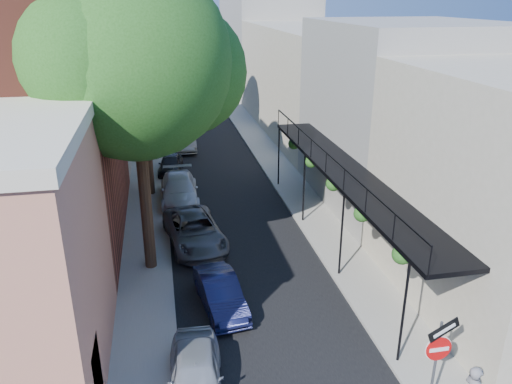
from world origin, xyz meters
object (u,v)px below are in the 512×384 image
parked_car_g (175,125)px  parked_car_c (195,231)px  parked_car_e (171,164)px  parked_car_f (185,140)px  parked_car_d (179,190)px  oak_near (147,64)px  oak_far (148,26)px  oak_mid (148,61)px  sign_post (438,352)px  parked_car_a (196,374)px  parked_car_b (220,293)px

parked_car_g → parked_car_c: bearing=-89.6°
parked_car_e → parked_car_f: (1.20, 4.90, 0.11)m
parked_car_c → parked_car_g: 19.65m
parked_car_d → oak_near: bearing=-98.3°
oak_far → parked_car_f: bearing=-23.0°
oak_mid → parked_car_c: oak_mid is taller
parked_car_g → parked_car_d: bearing=-91.2°
oak_mid → sign_post: bearing=-69.1°
oak_far → parked_car_a: size_ratio=3.31×
parked_car_e → parked_car_f: parked_car_f is taller
parked_car_b → sign_post: bearing=-59.3°
parked_car_d → oak_mid: bearing=127.0°
parked_car_d → parked_car_f: bearing=85.4°
parked_car_c → parked_car_e: bearing=86.4°
parked_car_e → parked_car_f: 5.05m
parked_car_c → parked_car_d: 5.02m
parked_car_b → parked_car_c: 4.94m
oak_mid → parked_car_a: oak_mid is taller
sign_post → parked_car_b: size_ratio=0.86×
oak_near → oak_far: (0.01, 17.01, 0.38)m
sign_post → oak_near: oak_near is taller
oak_mid → parked_car_c: bearing=-77.1°
oak_near → parked_car_b: bearing=-60.8°
oak_near → parked_car_a: 10.32m
oak_far → parked_car_d: size_ratio=2.55×
parked_car_b → parked_car_c: size_ratio=0.74×
parked_car_a → parked_car_d: bearing=92.2°
oak_far → parked_car_b: size_ratio=3.41×
sign_post → parked_car_c: bearing=115.3°
parked_car_c → parked_car_g: parked_car_c is taller
parked_car_f → parked_car_g: (-0.50, 4.94, -0.08)m
parked_car_b → parked_car_c: (-0.48, 4.92, 0.08)m
parked_car_b → parked_car_g: bearing=83.6°
parked_car_e → parked_car_b: bearing=-77.8°
parked_car_c → parked_car_e: parked_car_c is taller
parked_car_c → oak_mid: bearing=95.4°
sign_post → parked_car_d: size_ratio=0.64×
sign_post → parked_car_c: (-5.08, 10.75, -1.38)m
oak_far → oak_mid: bearing=-90.4°
oak_mid → oak_far: (0.06, 9.04, 1.20)m
sign_post → parked_car_c: 11.98m
parked_car_e → oak_far: bearing=105.2°
oak_mid → parked_car_d: oak_mid is taller
oak_mid → oak_near: bearing=-89.6°
oak_mid → parked_car_c: 9.24m
sign_post → parked_car_e: size_ratio=0.90×
parked_car_a → parked_car_c: parked_car_c is taller
oak_near → parked_car_f: bearing=83.1°
sign_post → oak_near: bearing=125.1°
sign_post → oak_far: (-6.51, 26.30, 6.22)m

